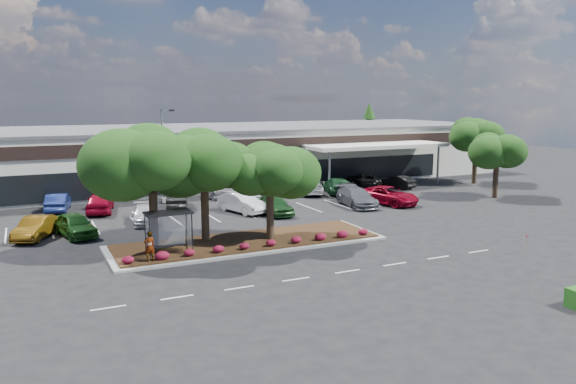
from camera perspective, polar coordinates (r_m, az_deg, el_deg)
name	(u,v)px	position (r m, az deg, el deg)	size (l,w,h in m)	color
ground	(302,255)	(34.59, 1.44, -6.44)	(160.00, 160.00, 0.00)	black
retail_store	(168,155)	(65.64, -12.06, 3.73)	(80.40, 25.20, 6.25)	white
landscape_island	(248,242)	(37.30, -4.12, -5.08)	(18.00, 6.00, 0.26)	gray
lane_markings	(240,222)	(43.81, -4.92, -3.06)	(33.12, 20.06, 0.01)	silver
shrub_row	(260,244)	(35.32, -2.87, -5.25)	(17.00, 0.80, 0.50)	maroon
bus_shelter	(168,220)	(34.23, -12.12, -2.84)	(2.75, 1.55, 2.59)	black
island_tree_west	(152,186)	(35.27, -13.60, 0.60)	(7.20, 7.20, 7.89)	#19390D
island_tree_mid	(204,185)	(36.84, -8.49, 0.69)	(6.60, 6.60, 7.32)	#19390D
island_tree_east	(270,190)	(36.89, -1.84, 0.16)	(5.80, 5.80, 6.50)	#19390D
tree_east_near	(496,164)	(57.45, 20.41, 2.65)	(5.60, 5.60, 6.51)	#19390D
tree_east_far	(476,150)	(66.54, 18.52, 4.09)	(6.40, 6.40, 7.62)	#19390D
conifer_north_east	(369,131)	(88.66, 8.21, 6.15)	(3.96, 3.96, 9.00)	#19390D
person_waiting	(149,246)	(33.14, -13.89, -5.38)	(0.65, 0.42, 1.77)	#594C47
light_pole	(164,161)	(52.68, -12.46, 3.05)	(1.43, 0.54, 8.65)	gray
survey_stake	(526,240)	(38.83, 23.01, -4.49)	(0.08, 0.14, 0.96)	#A07C54
car_0	(36,228)	(42.18, -24.27, -3.32)	(1.60, 4.57, 1.51)	#64410B
car_1	(75,225)	(41.76, -20.82, -3.14)	(1.92, 4.76, 1.62)	#1E5318
car_2	(145,214)	(44.57, -14.35, -2.23)	(1.89, 4.66, 1.35)	silver
car_3	(242,203)	(47.28, -4.67, -1.11)	(1.74, 5.00, 1.65)	white
car_4	(274,205)	(46.39, -1.41, -1.30)	(1.92, 4.77, 1.63)	#1D4A1D
car_6	(357,197)	(50.25, 7.01, -0.54)	(2.27, 5.59, 1.62)	slate
car_7	(350,192)	(53.74, 6.31, 0.03)	(2.02, 4.97, 1.44)	#545259
car_8	(388,195)	(51.65, 10.13, -0.35)	(2.68, 5.81, 1.61)	maroon
car_9	(58,202)	(51.47, -22.34, -0.98)	(1.65, 4.74, 1.56)	navy
car_10	(100,203)	(49.64, -18.58, -1.03)	(2.03, 5.05, 1.72)	maroon
car_11	(177,199)	(50.03, -11.18, -0.70)	(1.70, 4.87, 1.60)	black
car_12	(234,189)	(55.14, -5.49, 0.27)	(2.36, 5.12, 1.42)	#1F4519
car_13	(235,192)	(52.52, -5.38, -0.04)	(2.37, 5.83, 1.69)	silver
car_14	(307,185)	(56.52, 1.94, 0.67)	(2.35, 5.79, 1.68)	silver
car_15	(337,186)	(56.79, 4.99, 0.64)	(2.26, 5.56, 1.61)	#1D4B29
car_16	(364,180)	(61.49, 7.72, 1.22)	(2.51, 5.44, 1.51)	black
car_17	(397,182)	(61.31, 11.06, 1.03)	(1.42, 4.08, 1.34)	black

